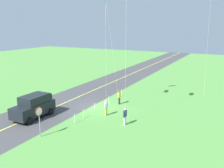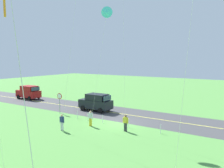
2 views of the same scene
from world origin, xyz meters
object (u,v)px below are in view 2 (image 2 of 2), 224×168
object	(u,v)px
person_adult_near	(125,122)
person_child_watcher	(62,122)
car_suv_foreground	(96,102)
stop_sign	(60,99)
kite_blue_mid	(107,12)
car_parked_east_far	(29,92)
person_adult_companion	(90,118)

from	to	relation	value
person_adult_near	person_child_watcher	xyz separation A→B (m)	(5.23, 3.12, 0.00)
person_child_watcher	person_adult_near	bearing A→B (deg)	-156.47
car_suv_foreground	stop_sign	world-z (taller)	stop_sign
person_child_watcher	kite_blue_mid	bearing A→B (deg)	-136.03
car_parked_east_far	person_adult_companion	bearing A→B (deg)	159.33
car_suv_foreground	car_parked_east_far	xyz separation A→B (m)	(15.09, -1.09, 0.00)
car_parked_east_far	person_child_watcher	bearing A→B (deg)	150.74
car_suv_foreground	car_parked_east_far	world-z (taller)	same
stop_sign	person_adult_near	world-z (taller)	stop_sign
car_parked_east_far	person_adult_companion	size ratio (longest dim) A/B	2.75
car_parked_east_far	kite_blue_mid	distance (m)	23.60
person_adult_near	person_adult_companion	bearing A→B (deg)	-155.61
kite_blue_mid	car_suv_foreground	bearing A→B (deg)	-44.69
car_suv_foreground	stop_sign	size ratio (longest dim) A/B	1.72
car_parked_east_far	person_adult_companion	distance (m)	20.17
person_adult_near	person_adult_companion	distance (m)	3.90
person_adult_near	person_adult_companion	size ratio (longest dim) A/B	1.00
kite_blue_mid	person_child_watcher	bearing A→B (deg)	51.24
car_parked_east_far	stop_sign	world-z (taller)	stop_sign
car_suv_foreground	person_adult_companion	distance (m)	7.13
car_parked_east_far	person_adult_near	distance (m)	23.71
car_suv_foreground	person_adult_companion	size ratio (longest dim) A/B	2.75
car_suv_foreground	person_adult_companion	world-z (taller)	car_suv_foreground
stop_sign	person_child_watcher	bearing A→B (deg)	136.81
car_suv_foreground	person_adult_near	bearing A→B (deg)	143.76
person_child_watcher	kite_blue_mid	world-z (taller)	kite_blue_mid
stop_sign	person_adult_near	distance (m)	10.88
car_suv_foreground	person_child_watcher	xyz separation A→B (m)	(-2.43, 8.73, -0.29)
person_adult_near	person_adult_companion	world-z (taller)	same
person_child_watcher	kite_blue_mid	xyz separation A→B (m)	(-2.83, -3.52, 10.46)
stop_sign	person_adult_companion	world-z (taller)	stop_sign
stop_sign	person_child_watcher	world-z (taller)	stop_sign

